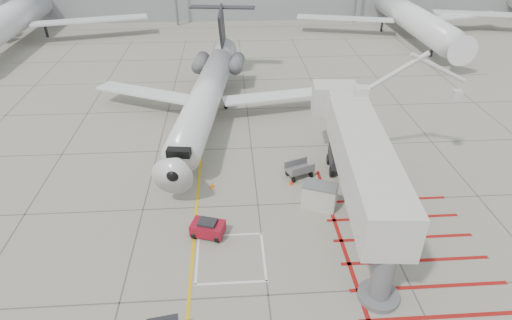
{
  "coord_description": "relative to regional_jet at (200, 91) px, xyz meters",
  "views": [
    {
      "loc": [
        -1.71,
        -19.84,
        18.55
      ],
      "look_at": [
        0.0,
        6.0,
        2.5
      ],
      "focal_mm": 30.0,
      "sensor_mm": 36.0,
      "label": 1
    }
  ],
  "objects": [
    {
      "name": "cone_side",
      "position": [
        6.97,
        -8.91,
        -3.81
      ],
      "size": [
        0.31,
        0.31,
        0.43
      ],
      "primitive_type": "cone",
      "color": "#DE3D0B",
      "rests_on": "ground_plane"
    },
    {
      "name": "ground_power_unit",
      "position": [
        8.54,
        -11.69,
        -3.13
      ],
      "size": [
        2.6,
        2.09,
        1.79
      ],
      "primitive_type": null,
      "rotation": [
        0.0,
        0.0,
        -0.39
      ],
      "color": "beige",
      "rests_on": "ground_plane"
    },
    {
      "name": "baggage_cart",
      "position": [
        7.73,
        -7.87,
        -3.4
      ],
      "size": [
        2.32,
        1.9,
        1.26
      ],
      "primitive_type": null,
      "rotation": [
        0.0,
        0.0,
        0.37
      ],
      "color": "#5D5C61",
      "rests_on": "ground_plane"
    },
    {
      "name": "cone_nose",
      "position": [
        1.03,
        -8.91,
        -3.79
      ],
      "size": [
        0.34,
        0.34,
        0.47
      ],
      "primitive_type": "cone",
      "color": "orange",
      "rests_on": "ground_plane"
    },
    {
      "name": "jet_bridge",
      "position": [
        10.8,
        -13.26,
        -0.16
      ],
      "size": [
        10.81,
        20.04,
        7.73
      ],
      "primitive_type": null,
      "rotation": [
        0.0,
        0.0,
        -0.09
      ],
      "color": "beige",
      "rests_on": "ground_plane"
    },
    {
      "name": "ground_plane",
      "position": [
        4.29,
        -15.29,
        -4.03
      ],
      "size": [
        260.0,
        260.0,
        0.0
      ],
      "primitive_type": "plane",
      "color": "gray",
      "rests_on": "ground"
    },
    {
      "name": "regional_jet",
      "position": [
        0.0,
        0.0,
        0.0
      ],
      "size": [
        28.25,
        33.7,
        8.05
      ],
      "primitive_type": null,
      "rotation": [
        0.0,
        0.0,
        -0.13
      ],
      "color": "silver",
      "rests_on": "ground_plane"
    },
    {
      "name": "pushback_tug",
      "position": [
        0.89,
        -14.17,
        -3.43
      ],
      "size": [
        2.33,
        1.82,
        1.19
      ],
      "primitive_type": null,
      "rotation": [
        0.0,
        0.0,
        -0.3
      ],
      "color": "maroon",
      "rests_on": "ground_plane"
    }
  ]
}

